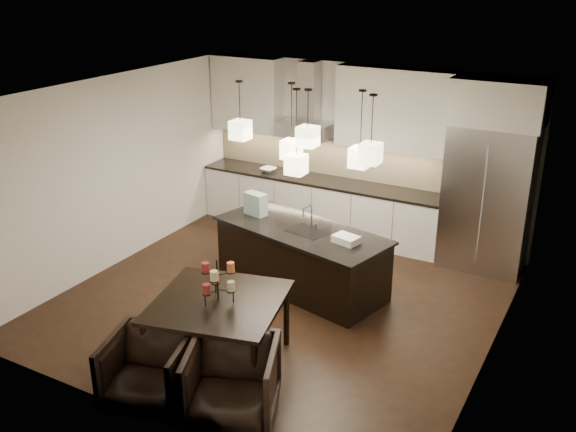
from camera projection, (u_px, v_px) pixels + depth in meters
The scene contains 37 objects.
floor at pixel (281, 300), 8.68m from camera, with size 5.50×5.50×0.02m, color black.
ceiling at pixel (280, 92), 7.65m from camera, with size 5.50×5.50×0.02m, color white.
wall_back at pixel (364, 151), 10.41m from camera, with size 5.50×0.02×2.80m, color silver.
wall_front at pixel (133, 293), 5.92m from camera, with size 5.50×0.02×2.80m, color silver.
wall_left at pixel (117, 171), 9.41m from camera, with size 0.02×5.50×2.80m, color silver.
wall_right at pixel (502, 246), 6.93m from camera, with size 0.02×5.50×2.80m, color silver.
refrigerator at pixel (487, 198), 9.28m from camera, with size 1.20×0.72×2.15m, color #B7B7BA.
fridge_panel at pixel (499, 102), 8.77m from camera, with size 1.26×0.72×0.65m, color silver.
lower_cabinets at pixel (319, 206), 10.78m from camera, with size 4.21×0.62×0.88m, color silver.
countertop at pixel (320, 180), 10.61m from camera, with size 4.21×0.66×0.04m, color black.
backsplash at pixel (328, 156), 10.73m from camera, with size 4.21×0.02×0.63m, color beige.
upper_cab_left at pixel (247, 94), 10.92m from camera, with size 1.25×0.35×1.25m, color silver.
upper_cab_right at pixel (395, 110), 9.73m from camera, with size 1.86×0.35×1.25m, color silver.
hood_canopy at pixel (306, 129), 10.49m from camera, with size 0.90×0.52×0.24m, color #B7B7BA.
hood_chimney at pixel (309, 91), 10.36m from camera, with size 0.30×0.28×0.96m, color #B7B7BA.
fruit_bowl at pixel (268, 170), 10.98m from camera, with size 0.26×0.26×0.06m, color silver.
island_body at pixel (301, 259), 8.89m from camera, with size 2.38×0.95×0.84m, color black.
island_top at pixel (302, 230), 8.73m from camera, with size 2.46×1.03×0.04m, color black.
faucet at pixel (312, 216), 8.67m from camera, with size 0.10×0.23×0.36m, color silver, non-canonical shape.
tote_bag at pixel (256, 204), 9.17m from camera, with size 0.32×0.17×0.32m, color #235842.
food_container at pixel (346, 239), 8.27m from camera, with size 0.32×0.23×0.10m, color silver.
dining_table at pixel (220, 333), 7.14m from camera, with size 1.37×1.37×0.82m, color black, non-canonical shape.
candelabra at pixel (217, 280), 6.90m from camera, with size 0.39×0.39×0.48m, color black, non-canonical shape.
candle_a at pixel (231, 286), 6.88m from camera, with size 0.08×0.08×0.11m, color beige.
candle_b at pixel (215, 278), 7.05m from camera, with size 0.08×0.08×0.11m, color #D86137.
candle_c at pixel (206, 289), 6.82m from camera, with size 0.08×0.08×0.11m, color maroon.
candle_d at pixel (231, 267), 6.91m from camera, with size 0.08×0.08×0.11m, color #D86137.
candle_e at pixel (205, 267), 6.91m from camera, with size 0.08×0.08×0.11m, color maroon.
candle_f at pixel (214, 276), 6.72m from camera, with size 0.08×0.08×0.11m, color beige.
armchair_left at pixel (148, 370), 6.52m from camera, with size 0.82×0.84×0.77m, color black.
armchair_right at pixel (232, 383), 6.29m from camera, with size 0.86×0.89×0.81m, color black.
pendant_a at pixel (240, 130), 8.71m from camera, with size 0.24×0.24×0.26m, color beige.
pendant_b at pixel (291, 149), 8.66m from camera, with size 0.24×0.24×0.26m, color beige.
pendant_c at pixel (308, 136), 8.13m from camera, with size 0.24×0.24×0.26m, color beige.
pendant_d at pixel (360, 157), 8.16m from camera, with size 0.24×0.24×0.26m, color beige.
pendant_e at pixel (371, 153), 7.85m from camera, with size 0.24×0.24×0.26m, color beige.
pendant_f at pixel (296, 164), 8.30m from camera, with size 0.24×0.24×0.26m, color beige.
Camera 1 is at (3.79, -6.66, 4.23)m, focal length 40.00 mm.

